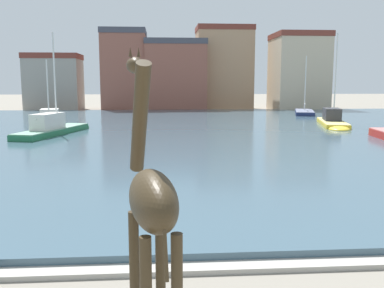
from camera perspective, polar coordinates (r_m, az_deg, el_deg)
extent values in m
cube|color=#3D5666|center=(34.74, -0.83, 1.80)|extent=(89.32, 51.04, 0.29)
cube|color=#ADA89E|center=(9.79, 8.48, -16.14)|extent=(89.32, 0.50, 0.12)
cylinder|color=#382B19|center=(6.88, -7.80, -17.72)|extent=(0.16, 0.16, 2.17)
cylinder|color=#382B19|center=(6.94, -4.29, -17.43)|extent=(0.16, 0.16, 2.17)
ellipsoid|color=#382B19|center=(5.91, -5.33, -7.61)|extent=(0.96, 1.77, 0.83)
cylinder|color=#382B19|center=(6.74, -7.08, 3.31)|extent=(0.46, 1.16, 1.85)
ellipsoid|color=#382B19|center=(7.18, -7.79, 10.56)|extent=(0.37, 0.56, 0.28)
cone|color=#382B19|center=(7.18, -8.38, 12.28)|extent=(0.06, 0.06, 0.16)
cone|color=#382B19|center=(7.20, -7.26, 12.29)|extent=(0.06, 0.06, 0.16)
cylinder|color=#382B19|center=(5.28, -3.66, -13.53)|extent=(0.10, 0.24, 0.88)
cube|color=gold|center=(40.19, 18.52, 2.49)|extent=(3.88, 8.01, 0.62)
ellipsoid|color=gold|center=(36.55, 19.29, 1.91)|extent=(2.40, 3.08, 0.59)
cube|color=#DFCD77|center=(40.16, 18.54, 2.97)|extent=(3.80, 7.85, 0.06)
cube|color=#333338|center=(40.69, 18.47, 3.86)|extent=(2.02, 2.98, 1.10)
cylinder|color=silver|center=(39.43, 18.92, 8.46)|extent=(0.12, 0.12, 7.75)
cylinder|color=silver|center=(40.86, 18.45, 4.28)|extent=(0.77, 2.65, 0.08)
cube|color=#236B42|center=(32.79, -18.38, 1.34)|extent=(3.93, 8.48, 0.70)
ellipsoid|color=#236B42|center=(36.24, -15.30, 2.10)|extent=(2.31, 3.23, 0.66)
cube|color=gray|center=(32.75, -18.41, 2.00)|extent=(3.85, 8.31, 0.06)
cube|color=silver|center=(32.15, -19.00, 2.94)|extent=(1.97, 3.13, 1.15)
cylinder|color=silver|center=(33.11, -18.15, 8.14)|extent=(0.12, 0.12, 7.06)
cylinder|color=silver|center=(31.95, -19.21, 3.38)|extent=(0.86, 2.82, 0.08)
cube|color=black|center=(40.83, -18.76, 2.55)|extent=(3.28, 6.26, 0.60)
ellipsoid|color=black|center=(38.02, -19.05, 2.14)|extent=(2.35, 2.42, 0.57)
cube|color=slate|center=(40.80, -18.78, 3.01)|extent=(3.21, 6.14, 0.06)
cube|color=silver|center=(41.20, -18.77, 3.82)|extent=(1.91, 2.33, 1.03)
cylinder|color=silver|center=(40.21, -19.01, 6.84)|extent=(0.12, 0.12, 5.54)
cylinder|color=silver|center=(41.33, -18.78, 4.28)|extent=(0.46, 2.06, 0.08)
cube|color=navy|center=(53.20, 15.02, 4.00)|extent=(4.10, 7.47, 0.68)
ellipsoid|color=navy|center=(56.59, 14.90, 4.25)|extent=(2.53, 2.95, 0.65)
cube|color=slate|center=(53.17, 15.04, 4.40)|extent=(4.01, 7.32, 0.06)
cylinder|color=silver|center=(53.60, 15.15, 7.94)|extent=(0.12, 0.12, 6.64)
cylinder|color=silver|center=(52.41, 15.10, 5.29)|extent=(0.81, 2.42, 0.08)
cube|color=gray|center=(67.42, -18.20, 7.66)|extent=(7.89, 5.84, 7.58)
cube|color=brown|center=(67.53, -18.36, 11.21)|extent=(8.05, 5.96, 0.80)
cube|color=#8E5142|center=(64.22, -9.10, 9.47)|extent=(6.36, 7.37, 10.98)
cube|color=#42424C|center=(64.61, -9.23, 14.70)|extent=(6.49, 7.52, 0.80)
cube|color=#8E5142|center=(63.42, -2.27, 8.92)|extent=(8.84, 6.77, 9.52)
cube|color=#42424C|center=(63.69, -2.30, 13.57)|extent=(9.02, 6.90, 0.80)
cube|color=tan|center=(66.51, 4.34, 9.89)|extent=(8.42, 5.90, 11.87)
cube|color=brown|center=(66.98, 4.41, 15.31)|extent=(8.59, 6.01, 0.80)
cube|color=#C6B293|center=(65.53, 14.24, 9.11)|extent=(7.53, 7.58, 10.56)
cube|color=brown|center=(65.88, 14.42, 14.05)|extent=(7.68, 7.73, 0.80)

